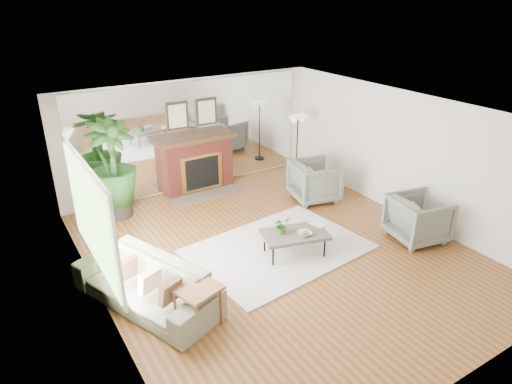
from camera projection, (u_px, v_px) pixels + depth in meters
ground at (279, 252)px, 8.04m from camera, size 7.00×7.00×0.00m
wall_left at (97, 235)px, 6.09m from camera, size 0.02×7.00×2.50m
wall_right at (405, 156)px, 8.98m from camera, size 0.02×7.00×2.50m
wall_back at (192, 135)px, 10.24m from camera, size 6.00×0.02×2.50m
mirror_panel at (192, 135)px, 10.22m from camera, size 5.40×0.04×2.40m
window_panel at (91, 216)px, 6.37m from camera, size 0.04×2.40×1.50m
fireplace at (198, 163)px, 10.30m from camera, size 1.85×0.83×2.05m
area_rug at (278, 249)px, 8.12m from camera, size 3.20×2.44×0.03m
coffee_table at (295, 235)px, 7.79m from camera, size 1.25×0.92×0.45m
sofa at (146, 284)px, 6.61m from camera, size 1.70×2.49×0.68m
armchair_back at (315, 181)px, 9.90m from camera, size 1.15×1.13×0.88m
armchair_front at (418, 218)px, 8.31m from camera, size 1.09×1.07×0.85m
side_table at (197, 293)px, 6.10m from camera, size 0.69×0.69×0.63m
potted_ficus at (112, 166)px, 8.92m from camera, size 1.14×1.14×2.01m
floor_lamp at (298, 125)px, 10.63m from camera, size 0.51×0.29×1.58m
tabletop_plant at (282, 226)px, 7.70m from camera, size 0.31×0.29×0.30m
fruit_bowl at (304, 234)px, 7.70m from camera, size 0.26×0.26×0.06m
book at (315, 226)px, 7.98m from camera, size 0.29×0.35×0.02m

